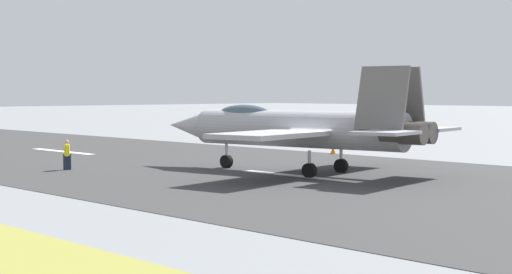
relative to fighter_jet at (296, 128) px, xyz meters
The scene contains 5 objects.
ground_plane 3.21m from the fighter_jet, 147.12° to the left, with size 400.00×400.00×0.00m, color gray.
runway_strip 3.22m from the fighter_jet, 147.39° to the left, with size 240.00×26.00×0.02m.
fighter_jet is the anchor object (origin of this frame).
crew_person 12.96m from the fighter_jet, 38.97° to the left, with size 0.60×0.48×1.71m.
marker_cone_mid 13.68m from the fighter_jet, 58.02° to the right, with size 0.44×0.44×0.55m, color orange.
Camera 1 is at (-27.50, 29.98, 4.37)m, focal length 55.55 mm.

